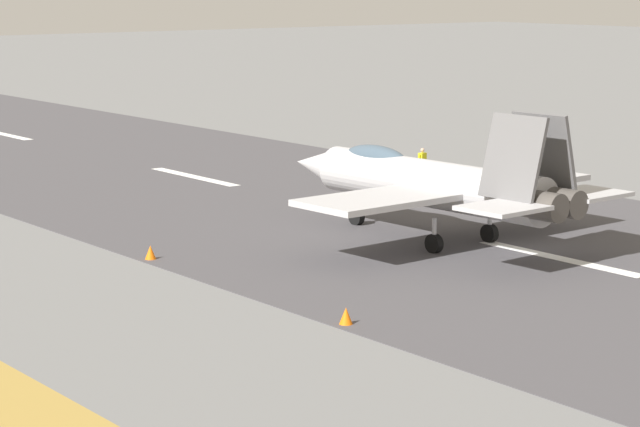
% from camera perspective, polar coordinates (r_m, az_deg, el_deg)
% --- Properties ---
extents(ground_plane, '(400.00, 400.00, 0.00)m').
position_cam_1_polar(ground_plane, '(51.03, 9.74, -1.80)').
color(ground_plane, slate).
extents(runway_strip, '(240.00, 26.00, 0.02)m').
position_cam_1_polar(runway_strip, '(51.01, 9.75, -1.80)').
color(runway_strip, '#434144').
rests_on(runway_strip, ground).
extents(fighter_jet, '(16.05, 13.97, 5.64)m').
position_cam_1_polar(fighter_jet, '(52.69, 4.94, 1.39)').
color(fighter_jet, '#B2B1B2').
rests_on(fighter_jet, ground).
extents(crew_person, '(0.37, 0.68, 1.56)m').
position_cam_1_polar(crew_person, '(70.31, 4.54, 2.27)').
color(crew_person, '#1E2338').
rests_on(crew_person, ground).
extents(marker_cone_near, '(0.44, 0.44, 0.55)m').
position_cam_1_polar(marker_cone_near, '(40.15, 1.15, -4.56)').
color(marker_cone_near, orange).
rests_on(marker_cone_near, ground).
extents(marker_cone_mid, '(0.44, 0.44, 0.55)m').
position_cam_1_polar(marker_cone_mid, '(49.77, -7.50, -1.73)').
color(marker_cone_mid, orange).
rests_on(marker_cone_mid, ground).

